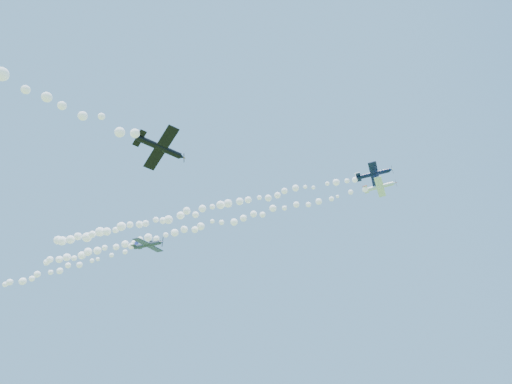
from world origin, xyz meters
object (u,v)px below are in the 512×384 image
at_px(plane_navy, 374,174).
at_px(plane_black, 161,148).
at_px(plane_grey, 148,245).
at_px(plane_white, 380,187).

relative_size(plane_navy, plane_black, 1.22).
bearing_deg(plane_grey, plane_white, 9.60).
bearing_deg(plane_black, plane_white, 3.81).
bearing_deg(plane_grey, plane_black, -48.63).
height_order(plane_navy, plane_grey, plane_navy).
bearing_deg(plane_white, plane_grey, -174.89).
bearing_deg(plane_black, plane_grey, 70.20).
bearing_deg(plane_navy, plane_grey, -178.90).
xyz_separation_m(plane_white, plane_black, (-19.84, -38.55, -15.59)).
distance_m(plane_navy, plane_black, 45.03).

